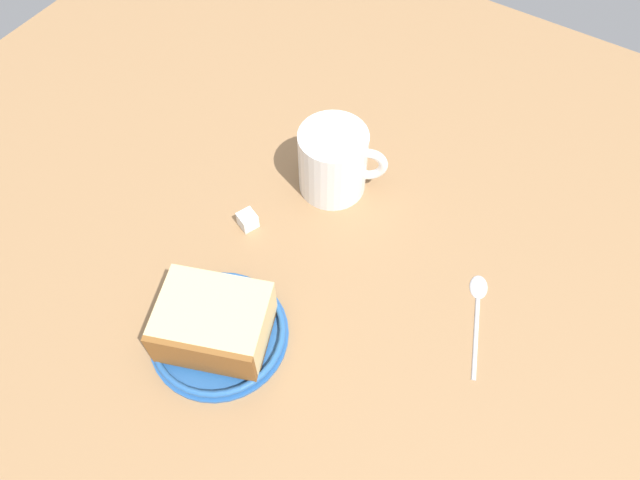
{
  "coord_description": "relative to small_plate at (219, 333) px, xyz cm",
  "views": [
    {
      "loc": [
        -23.57,
        -18.42,
        57.83
      ],
      "look_at": [
        7.12,
        0.91,
        3.0
      ],
      "focal_mm": 33.34,
      "sensor_mm": 36.0,
      "label": 1
    }
  ],
  "objects": [
    {
      "name": "tea_mug",
      "position": [
        23.78,
        0.47,
        3.76
      ],
      "size": [
        8.18,
        10.22,
        8.74
      ],
      "color": "white",
      "rests_on": "ground_plane"
    },
    {
      "name": "teaspoon",
      "position": [
        18.04,
        -21.51,
        -0.33
      ],
      "size": [
        12.06,
        5.66,
        0.8
      ],
      "color": "silver",
      "rests_on": "ground_plane"
    },
    {
      "name": "small_plate",
      "position": [
        0.0,
        0.0,
        0.0
      ],
      "size": [
        14.62,
        14.62,
        1.39
      ],
      "color": "#26599E",
      "rests_on": "ground_plane"
    },
    {
      "name": "sugar_cube",
      "position": [
        13.18,
        5.83,
        0.3
      ],
      "size": [
        2.59,
        2.59,
        1.97
      ],
      "primitive_type": "cube",
      "rotation": [
        0.0,
        0.0,
        1.17
      ],
      "color": "white",
      "rests_on": "ground_plane"
    },
    {
      "name": "ground_plane",
      "position": [
        7.09,
        -4.49,
        -1.82
      ],
      "size": [
        124.04,
        124.04,
        2.27
      ],
      "primitive_type": "cube",
      "color": "#936D47"
    },
    {
      "name": "cake_slice",
      "position": [
        -0.25,
        -0.09,
        2.88
      ],
      "size": [
        11.82,
        13.08,
        5.71
      ],
      "color": "brown",
      "rests_on": "small_plate"
    }
  ]
}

